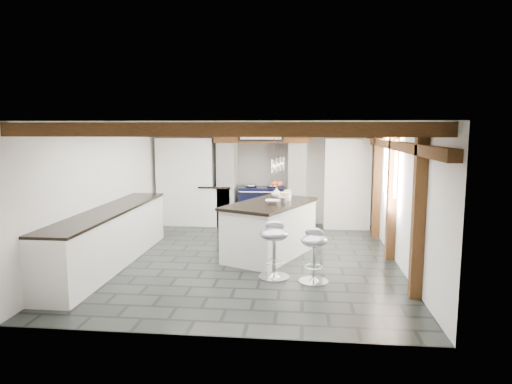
# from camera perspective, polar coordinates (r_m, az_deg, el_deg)

# --- Properties ---
(ground) EXTENTS (6.00, 6.00, 0.00)m
(ground) POSITION_cam_1_polar(r_m,az_deg,el_deg) (7.95, -1.03, -8.27)
(ground) COLOR black
(ground) RESTS_ON ground
(room_shell) EXTENTS (6.00, 6.03, 6.00)m
(room_shell) POSITION_cam_1_polar(r_m,az_deg,el_deg) (9.19, -3.75, 0.73)
(room_shell) COLOR silver
(room_shell) RESTS_ON ground
(range_cooker) EXTENTS (1.00, 0.63, 0.99)m
(range_cooker) POSITION_cam_1_polar(r_m,az_deg,el_deg) (10.44, 0.74, -1.71)
(range_cooker) COLOR black
(range_cooker) RESTS_ON ground
(kitchen_island) EXTENTS (1.70, 2.16, 1.26)m
(kitchen_island) POSITION_cam_1_polar(r_m,az_deg,el_deg) (8.01, 1.82, -4.56)
(kitchen_island) COLOR white
(kitchen_island) RESTS_ON ground
(bar_stool_near) EXTENTS (0.47, 0.47, 0.80)m
(bar_stool_near) POSITION_cam_1_polar(r_m,az_deg,el_deg) (6.67, 7.28, -7.12)
(bar_stool_near) COLOR silver
(bar_stool_near) RESTS_ON ground
(bar_stool_far) EXTENTS (0.47, 0.47, 0.86)m
(bar_stool_far) POSITION_cam_1_polar(r_m,az_deg,el_deg) (6.80, 2.30, -6.42)
(bar_stool_far) COLOR silver
(bar_stool_far) RESTS_ON ground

